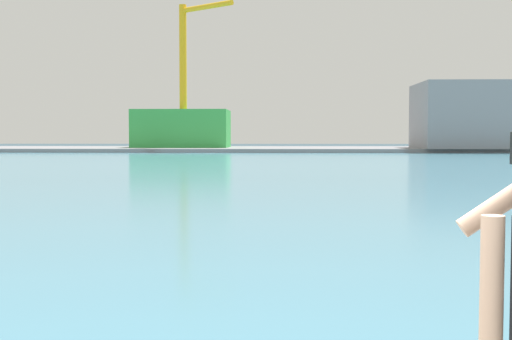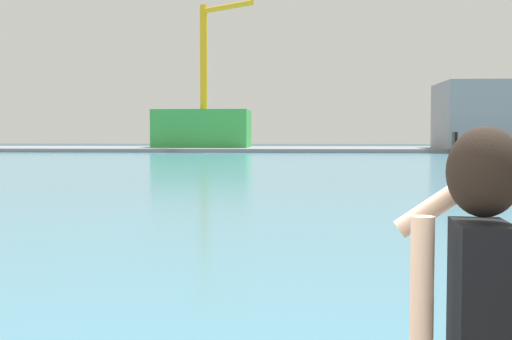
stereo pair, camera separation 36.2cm
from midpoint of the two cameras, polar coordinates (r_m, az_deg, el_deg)
The scene contains 6 objects.
ground_plane at distance 52.67m, azimuth 1.80°, elevation 0.48°, with size 220.00×220.00×0.00m, color #334751.
harbor_water at distance 54.67m, azimuth 1.81°, elevation 0.59°, with size 140.00×100.00×0.02m, color teal.
far_shore_dock at distance 94.64m, azimuth 1.92°, elevation 1.78°, with size 140.00×20.00×0.49m, color gray.
warehouse_left at distance 96.19m, azimuth -6.39°, elevation 3.50°, with size 13.25×8.67×5.28m, color green.
warehouse_right at distance 93.50m, azimuth 17.49°, elevation 4.40°, with size 13.46×12.32×8.60m, color gray.
port_crane at distance 92.80m, azimuth -5.95°, elevation 8.91°, with size 7.81×6.27×19.43m.
Camera 1 is at (0.06, -2.63, 2.37)m, focal length 47.25 mm.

